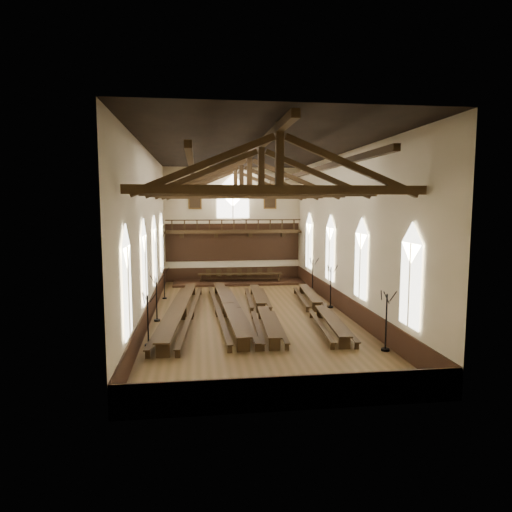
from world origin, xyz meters
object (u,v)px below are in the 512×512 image
at_px(candelabrum_right_mid, 331,295).
at_px(high_table, 240,275).
at_px(refectory_row_d, 319,307).
at_px(candelabrum_left_far, 164,289).
at_px(refectory_row_b, 228,306).
at_px(candelabrum_right_far, 312,283).
at_px(dais, 240,282).
at_px(candelabrum_right_near, 386,333).
at_px(refectory_row_a, 181,309).
at_px(candelabrum_left_near, 148,330).
at_px(refectory_row_c, 262,308).
at_px(candelabrum_left_mid, 157,307).

bearing_deg(candelabrum_right_mid, high_table, 117.14).
bearing_deg(refectory_row_d, candelabrum_left_far, 148.16).
distance_m(refectory_row_b, candelabrum_right_far, 9.13).
distance_m(dais, candelabrum_right_near, 19.55).
height_order(high_table, candelabrum_left_far, candelabrum_left_far).
bearing_deg(refectory_row_a, dais, 67.98).
bearing_deg(refectory_row_b, high_table, 80.87).
bearing_deg(candelabrum_right_mid, dais, 117.14).
height_order(dais, high_table, high_table).
height_order(refectory_row_b, candelabrum_right_near, candelabrum_right_near).
bearing_deg(candelabrum_left_near, refectory_row_c, 39.54).
distance_m(candelabrum_left_mid, candelabrum_right_near, 13.07).
height_order(candelabrum_left_far, candelabrum_right_mid, candelabrum_right_mid).
bearing_deg(refectory_row_c, candelabrum_left_far, 136.94).
xyz_separation_m(candelabrum_left_far, candelabrum_right_near, (11.10, -13.24, 0.17)).
xyz_separation_m(refectory_row_a, candelabrum_left_far, (-1.38, 5.86, 0.12)).
relative_size(refectory_row_b, dais, 1.30).
height_order(candelabrum_left_mid, candelabrum_right_near, candelabrum_right_near).
distance_m(refectory_row_d, dais, 12.35).
bearing_deg(candelabrum_right_near, dais, 105.07).
bearing_deg(candelabrum_left_far, refectory_row_b, -52.53).
xyz_separation_m(refectory_row_a, candelabrum_left_mid, (-1.38, -0.48, 0.24)).
distance_m(high_table, candelabrum_left_mid, 13.40).
xyz_separation_m(candelabrum_left_near, candelabrum_right_mid, (11.10, 6.82, 0.06)).
bearing_deg(high_table, candelabrum_left_mid, -116.71).
distance_m(high_table, candelabrum_left_far, 8.24).
height_order(dais, candelabrum_right_mid, candelabrum_right_mid).
relative_size(refectory_row_b, refectory_row_d, 1.05).
relative_size(dais, candelabrum_left_near, 4.29).
xyz_separation_m(refectory_row_b, candelabrum_left_mid, (-4.23, -0.83, 0.25)).
xyz_separation_m(refectory_row_c, candelabrum_left_far, (-6.31, 5.90, 0.19)).
xyz_separation_m(refectory_row_d, candelabrum_right_mid, (1.25, 1.83, 0.36)).
relative_size(dais, candelabrum_left_far, 4.95).
xyz_separation_m(refectory_row_c, high_table, (-0.29, 11.52, 0.25)).
distance_m(dais, candelabrum_left_far, 8.26).
relative_size(refectory_row_b, candelabrum_left_near, 5.57).
bearing_deg(refectory_row_c, candelabrum_left_near, -140.46).
height_order(dais, candelabrum_right_far, candelabrum_right_far).
height_order(refectory_row_d, candelabrum_right_mid, candelabrum_right_mid).
xyz_separation_m(high_table, candelabrum_left_mid, (-6.02, -11.97, 0.06)).
bearing_deg(candelabrum_right_far, dais, 134.71).
distance_m(dais, candelabrum_left_near, 17.79).
distance_m(candelabrum_left_near, candelabrum_right_mid, 13.03).
bearing_deg(dais, refectory_row_d, -71.93).
relative_size(refectory_row_b, candelabrum_right_far, 5.36).
relative_size(refectory_row_a, candelabrum_right_near, 5.20).
relative_size(refectory_row_a, candelabrum_right_far, 5.41).
bearing_deg(candelabrum_right_near, refectory_row_a, 142.80).
xyz_separation_m(refectory_row_c, dais, (-0.29, 11.52, -0.42)).
height_order(refectory_row_d, high_table, high_table).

